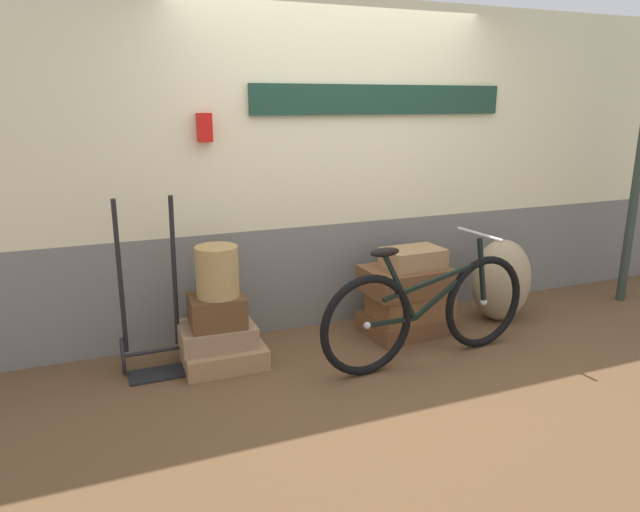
{
  "coord_description": "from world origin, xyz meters",
  "views": [
    {
      "loc": [
        -1.83,
        -3.43,
        1.81
      ],
      "look_at": [
        -0.35,
        0.22,
        0.75
      ],
      "focal_mm": 32.22,
      "sensor_mm": 36.0,
      "label": 1
    }
  ],
  "objects_px": {
    "bicycle": "(428,311)",
    "suitcase_4": "(410,304)",
    "suitcase_0": "(223,354)",
    "suitcase_5": "(406,280)",
    "suitcase_6": "(413,258)",
    "wicker_basket": "(217,271)",
    "suitcase_3": "(407,323)",
    "burlap_sack": "(501,280)",
    "luggage_trolley": "(152,331)",
    "suitcase_1": "(217,334)",
    "suitcase_2": "(217,310)"
  },
  "relations": [
    {
      "from": "bicycle",
      "to": "suitcase_4",
      "type": "bearing_deg",
      "value": 73.82
    },
    {
      "from": "suitcase_0",
      "to": "suitcase_5",
      "type": "xyz_separation_m",
      "value": [
        1.47,
        0.0,
        0.38
      ]
    },
    {
      "from": "suitcase_6",
      "to": "wicker_basket",
      "type": "height_order",
      "value": "wicker_basket"
    },
    {
      "from": "suitcase_3",
      "to": "burlap_sack",
      "type": "relative_size",
      "value": 0.99
    },
    {
      "from": "suitcase_5",
      "to": "luggage_trolley",
      "type": "height_order",
      "value": "luggage_trolley"
    },
    {
      "from": "suitcase_1",
      "to": "wicker_basket",
      "type": "relative_size",
      "value": 1.47
    },
    {
      "from": "wicker_basket",
      "to": "burlap_sack",
      "type": "distance_m",
      "value": 2.42
    },
    {
      "from": "suitcase_0",
      "to": "suitcase_2",
      "type": "relative_size",
      "value": 1.51
    },
    {
      "from": "suitcase_5",
      "to": "burlap_sack",
      "type": "distance_m",
      "value": 0.92
    },
    {
      "from": "suitcase_4",
      "to": "luggage_trolley",
      "type": "xyz_separation_m",
      "value": [
        -1.98,
        0.09,
        0.04
      ]
    },
    {
      "from": "suitcase_5",
      "to": "suitcase_6",
      "type": "xyz_separation_m",
      "value": [
        0.05,
        -0.02,
        0.18
      ]
    },
    {
      "from": "suitcase_4",
      "to": "bicycle",
      "type": "height_order",
      "value": "bicycle"
    },
    {
      "from": "suitcase_0",
      "to": "wicker_basket",
      "type": "distance_m",
      "value": 0.61
    },
    {
      "from": "suitcase_0",
      "to": "suitcase_5",
      "type": "relative_size",
      "value": 0.87
    },
    {
      "from": "suitcase_2",
      "to": "suitcase_4",
      "type": "bearing_deg",
      "value": 1.35
    },
    {
      "from": "suitcase_3",
      "to": "bicycle",
      "type": "xyz_separation_m",
      "value": [
        -0.14,
        -0.51,
        0.3
      ]
    },
    {
      "from": "suitcase_0",
      "to": "suitcase_6",
      "type": "relative_size",
      "value": 1.24
    },
    {
      "from": "suitcase_0",
      "to": "burlap_sack",
      "type": "height_order",
      "value": "burlap_sack"
    },
    {
      "from": "suitcase_6",
      "to": "suitcase_1",
      "type": "bearing_deg",
      "value": 176.02
    },
    {
      "from": "suitcase_5",
      "to": "bicycle",
      "type": "height_order",
      "value": "bicycle"
    },
    {
      "from": "suitcase_0",
      "to": "wicker_basket",
      "type": "xyz_separation_m",
      "value": [
        -0.01,
        0.01,
        0.61
      ]
    },
    {
      "from": "suitcase_6",
      "to": "luggage_trolley",
      "type": "relative_size",
      "value": 0.37
    },
    {
      "from": "suitcase_2",
      "to": "suitcase_3",
      "type": "relative_size",
      "value": 0.54
    },
    {
      "from": "suitcase_6",
      "to": "wicker_basket",
      "type": "distance_m",
      "value": 1.54
    },
    {
      "from": "suitcase_1",
      "to": "wicker_basket",
      "type": "height_order",
      "value": "wicker_basket"
    },
    {
      "from": "suitcase_6",
      "to": "burlap_sack",
      "type": "height_order",
      "value": "suitcase_6"
    },
    {
      "from": "wicker_basket",
      "to": "bicycle",
      "type": "xyz_separation_m",
      "value": [
        1.39,
        -0.49,
        -0.31
      ]
    },
    {
      "from": "suitcase_1",
      "to": "suitcase_5",
      "type": "height_order",
      "value": "suitcase_5"
    },
    {
      "from": "suitcase_2",
      "to": "wicker_basket",
      "type": "bearing_deg",
      "value": -42.23
    },
    {
      "from": "luggage_trolley",
      "to": "suitcase_4",
      "type": "bearing_deg",
      "value": -2.7
    },
    {
      "from": "suitcase_2",
      "to": "suitcase_5",
      "type": "distance_m",
      "value": 1.5
    },
    {
      "from": "suitcase_1",
      "to": "suitcase_6",
      "type": "bearing_deg",
      "value": -0.95
    },
    {
      "from": "suitcase_2",
      "to": "suitcase_4",
      "type": "relative_size",
      "value": 0.62
    },
    {
      "from": "luggage_trolley",
      "to": "burlap_sack",
      "type": "relative_size",
      "value": 1.75
    },
    {
      "from": "suitcase_1",
      "to": "suitcase_2",
      "type": "bearing_deg",
      "value": -67.17
    },
    {
      "from": "suitcase_4",
      "to": "suitcase_1",
      "type": "bearing_deg",
      "value": 177.24
    },
    {
      "from": "bicycle",
      "to": "suitcase_6",
      "type": "bearing_deg",
      "value": 72.69
    },
    {
      "from": "wicker_basket",
      "to": "bicycle",
      "type": "relative_size",
      "value": 0.2
    },
    {
      "from": "suitcase_3",
      "to": "wicker_basket",
      "type": "bearing_deg",
      "value": 176.29
    },
    {
      "from": "suitcase_0",
      "to": "wicker_basket",
      "type": "height_order",
      "value": "wicker_basket"
    },
    {
      "from": "suitcase_2",
      "to": "wicker_basket",
      "type": "distance_m",
      "value": 0.29
    },
    {
      "from": "suitcase_3",
      "to": "bicycle",
      "type": "height_order",
      "value": "bicycle"
    },
    {
      "from": "suitcase_3",
      "to": "suitcase_4",
      "type": "relative_size",
      "value": 1.14
    },
    {
      "from": "suitcase_2",
      "to": "suitcase_5",
      "type": "xyz_separation_m",
      "value": [
        1.5,
        -0.02,
        0.05
      ]
    },
    {
      "from": "suitcase_6",
      "to": "burlap_sack",
      "type": "xyz_separation_m",
      "value": [
        0.87,
        -0.01,
        -0.28
      ]
    },
    {
      "from": "suitcase_3",
      "to": "suitcase_0",
      "type": "bearing_deg",
      "value": 176.56
    },
    {
      "from": "suitcase_3",
      "to": "suitcase_4",
      "type": "height_order",
      "value": "suitcase_4"
    },
    {
      "from": "suitcase_2",
      "to": "suitcase_3",
      "type": "bearing_deg",
      "value": 2.95
    },
    {
      "from": "burlap_sack",
      "to": "suitcase_4",
      "type": "bearing_deg",
      "value": 178.9
    },
    {
      "from": "suitcase_1",
      "to": "luggage_trolley",
      "type": "relative_size",
      "value": 0.42
    }
  ]
}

